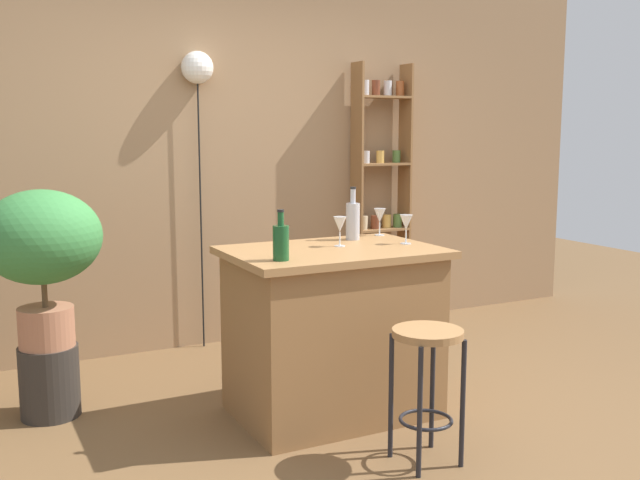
{
  "coord_description": "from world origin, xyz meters",
  "views": [
    {
      "loc": [
        -1.83,
        -3.16,
        1.56
      ],
      "look_at": [
        0.05,
        0.55,
        0.94
      ],
      "focal_mm": 41.39,
      "sensor_mm": 36.0,
      "label": 1
    }
  ],
  "objects": [
    {
      "name": "ground",
      "position": [
        0.0,
        0.0,
        0.0
      ],
      "size": [
        12.0,
        12.0,
        0.0
      ],
      "primitive_type": "plane",
      "color": "brown"
    },
    {
      "name": "back_wall",
      "position": [
        0.0,
        1.95,
        1.4
      ],
      "size": [
        6.4,
        0.1,
        2.8
      ],
      "primitive_type": "cube",
      "color": "#997551",
      "rests_on": "ground"
    },
    {
      "name": "kitchen_counter",
      "position": [
        0.0,
        0.3,
        0.47
      ],
      "size": [
        1.13,
        0.78,
        0.93
      ],
      "color": "olive",
      "rests_on": "ground"
    },
    {
      "name": "bar_stool",
      "position": [
        0.11,
        -0.44,
        0.48
      ],
      "size": [
        0.33,
        0.33,
        0.65
      ],
      "color": "black",
      "rests_on": "ground"
    },
    {
      "name": "spice_shelf",
      "position": [
        1.22,
        1.79,
        1.07
      ],
      "size": [
        0.46,
        0.18,
        2.06
      ],
      "color": "olive",
      "rests_on": "ground"
    },
    {
      "name": "plant_stool",
      "position": [
        -1.4,
        0.96,
        0.2
      ],
      "size": [
        0.32,
        0.32,
        0.39
      ],
      "primitive_type": "cylinder",
      "color": "#2D2823",
      "rests_on": "ground"
    },
    {
      "name": "potted_plant",
      "position": [
        -1.4,
        0.96,
        0.95
      ],
      "size": [
        0.63,
        0.57,
        0.85
      ],
      "color": "#A86B4C",
      "rests_on": "plant_stool"
    },
    {
      "name": "bottle_vinegar",
      "position": [
        0.26,
        0.54,
        1.04
      ],
      "size": [
        0.08,
        0.08,
        0.31
      ],
      "color": "#B2B2B7",
      "rests_on": "kitchen_counter"
    },
    {
      "name": "bottle_spirits_clear",
      "position": [
        -0.39,
        0.1,
        1.02
      ],
      "size": [
        0.08,
        0.08,
        0.25
      ],
      "color": "#194C23",
      "rests_on": "kitchen_counter"
    },
    {
      "name": "wine_glass_left",
      "position": [
        0.44,
        0.26,
        1.04
      ],
      "size": [
        0.07,
        0.07,
        0.16
      ],
      "color": "silver",
      "rests_on": "kitchen_counter"
    },
    {
      "name": "wine_glass_center",
      "position": [
        0.07,
        0.35,
        1.04
      ],
      "size": [
        0.07,
        0.07,
        0.16
      ],
      "color": "silver",
      "rests_on": "kitchen_counter"
    },
    {
      "name": "wine_glass_right",
      "position": [
        0.49,
        0.61,
        1.04
      ],
      "size": [
        0.07,
        0.07,
        0.16
      ],
      "color": "silver",
      "rests_on": "kitchen_counter"
    },
    {
      "name": "pendant_globe_light",
      "position": [
        -0.24,
        1.84,
        1.96
      ],
      "size": [
        0.22,
        0.22,
        2.09
      ],
      "color": "black",
      "rests_on": "ground"
    }
  ]
}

